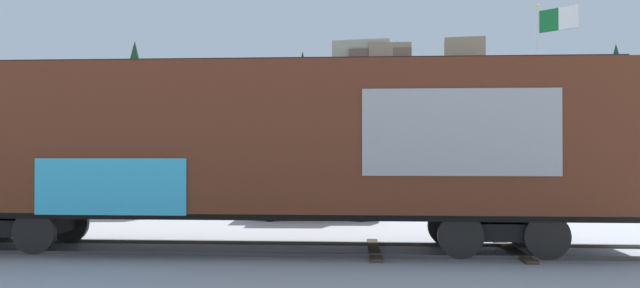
% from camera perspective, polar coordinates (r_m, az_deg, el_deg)
% --- Properties ---
extents(ground_plane, '(260.00, 260.00, 0.00)m').
position_cam_1_polar(ground_plane, '(12.43, -7.60, -10.74)').
color(ground_plane, '#B2B5BC').
extents(track, '(59.98, 5.52, 0.08)m').
position_cam_1_polar(track, '(12.23, -0.06, -10.73)').
color(track, '#4C4742').
rests_on(track, ground_plane).
extents(freight_car, '(16.96, 4.05, 4.18)m').
position_cam_1_polar(freight_car, '(12.22, -7.25, 0.26)').
color(freight_car, '#5B2B19').
rests_on(freight_car, ground_plane).
extents(flagpole, '(1.36, 1.13, 8.15)m').
position_cam_1_polar(flagpole, '(24.51, 22.31, 6.95)').
color(flagpole, silver).
rests_on(flagpole, ground_plane).
extents(hillside, '(125.87, 34.11, 13.98)m').
position_cam_1_polar(hillside, '(69.90, 4.37, 1.94)').
color(hillside, slate).
rests_on(hillside, ground_plane).
extents(parked_car_tan, '(4.60, 2.46, 1.64)m').
position_cam_1_polar(parked_car_tan, '(20.04, -17.47, -4.51)').
color(parked_car_tan, '#9E8966').
rests_on(parked_car_tan, ground_plane).
extents(parked_car_black, '(4.28, 2.25, 1.69)m').
position_cam_1_polar(parked_car_black, '(17.88, -0.47, -4.87)').
color(parked_car_black, black).
rests_on(parked_car_black, ground_plane).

